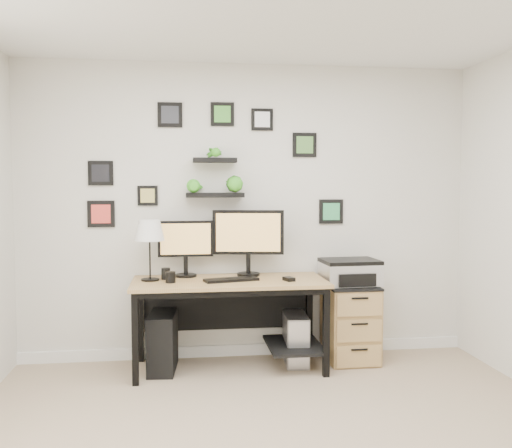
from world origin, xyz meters
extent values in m
plane|color=silver|center=(0.00, 2.00, 1.30)|extent=(4.00, 0.00, 4.00)
plane|color=silver|center=(0.00, -2.00, 1.30)|extent=(4.00, 0.00, 4.00)
cube|color=white|center=(0.00, 1.99, 0.05)|extent=(4.00, 0.03, 0.10)
cube|color=tan|center=(-0.20, 1.63, 0.73)|extent=(1.60, 0.70, 0.03)
cube|color=black|center=(-0.20, 1.63, 0.69)|extent=(1.54, 0.64, 0.05)
cube|color=black|center=(-0.20, 1.96, 0.46)|extent=(1.44, 0.02, 0.41)
cube|color=black|center=(0.35, 1.63, 0.18)|extent=(0.45, 0.63, 0.03)
cube|color=black|center=(-0.95, 1.33, 0.36)|extent=(0.05, 0.05, 0.72)
cube|color=black|center=(-0.95, 1.93, 0.36)|extent=(0.05, 0.05, 0.72)
cube|color=black|center=(0.55, 1.33, 0.36)|extent=(0.05, 0.05, 0.72)
cube|color=black|center=(0.55, 1.93, 0.36)|extent=(0.05, 0.05, 0.72)
cylinder|color=black|center=(-0.56, 1.85, 0.76)|extent=(0.19, 0.19, 0.02)
cylinder|color=black|center=(-0.56, 1.85, 0.84)|extent=(0.04, 0.04, 0.16)
cube|color=black|center=(-0.56, 1.85, 1.08)|extent=(0.47, 0.04, 0.31)
cube|color=tan|center=(-0.56, 1.83, 1.08)|extent=(0.42, 0.01, 0.26)
cylinder|color=black|center=(-0.02, 1.84, 0.76)|extent=(0.23, 0.23, 0.02)
cylinder|color=black|center=(-0.02, 1.84, 0.85)|extent=(0.05, 0.05, 0.18)
cube|color=black|center=(-0.02, 1.83, 1.13)|extent=(0.61, 0.13, 0.38)
cube|color=tan|center=(-0.02, 1.81, 1.13)|extent=(0.55, 0.09, 0.33)
cube|color=black|center=(-0.19, 1.58, 0.76)|extent=(0.47, 0.24, 0.02)
cube|color=black|center=(0.28, 1.52, 0.77)|extent=(0.10, 0.12, 0.03)
cylinder|color=black|center=(-0.85, 1.69, 0.76)|extent=(0.15, 0.15, 0.01)
cylinder|color=black|center=(-0.85, 1.69, 0.99)|extent=(0.01, 0.01, 0.45)
cone|color=white|center=(-0.85, 1.69, 1.17)|extent=(0.25, 0.25, 0.17)
cylinder|color=black|center=(-0.68, 1.56, 0.79)|extent=(0.08, 0.08, 0.09)
cylinder|color=black|center=(-0.72, 1.73, 0.80)|extent=(0.07, 0.07, 0.10)
cube|color=black|center=(-0.75, 1.67, 0.24)|extent=(0.25, 0.50, 0.48)
cube|color=gray|center=(0.38, 1.71, 0.21)|extent=(0.22, 0.44, 0.42)
cube|color=silver|center=(0.36, 1.50, 0.21)|extent=(0.17, 0.02, 0.39)
cube|color=tan|center=(0.87, 1.73, 0.33)|extent=(0.42, 0.50, 0.65)
cube|color=black|center=(0.87, 1.73, 0.66)|extent=(0.43, 0.51, 0.02)
cube|color=tan|center=(0.87, 1.47, 0.11)|extent=(0.39, 0.02, 0.18)
cylinder|color=black|center=(0.87, 1.46, 0.17)|extent=(0.14, 0.02, 0.02)
cube|color=tan|center=(0.87, 1.47, 0.33)|extent=(0.39, 0.02, 0.18)
cylinder|color=black|center=(0.87, 1.46, 0.39)|extent=(0.14, 0.02, 0.02)
cube|color=tan|center=(0.87, 1.47, 0.54)|extent=(0.39, 0.02, 0.18)
cylinder|color=black|center=(0.87, 1.46, 0.60)|extent=(0.14, 0.02, 0.02)
cube|color=silver|center=(0.86, 1.74, 0.76)|extent=(0.50, 0.39, 0.18)
cube|color=black|center=(0.86, 1.74, 0.87)|extent=(0.50, 0.39, 0.03)
cube|color=black|center=(0.87, 1.54, 0.74)|extent=(0.33, 0.04, 0.11)
cube|color=black|center=(-0.30, 1.91, 1.45)|extent=(0.50, 0.18, 0.04)
cube|color=black|center=(-0.30, 1.90, 1.75)|extent=(0.38, 0.15, 0.04)
imported|color=green|center=(-0.47, 1.91, 1.60)|extent=(0.15, 0.12, 0.27)
imported|color=green|center=(-0.13, 1.91, 1.60)|extent=(0.15, 0.15, 0.27)
imported|color=green|center=(-0.30, 1.90, 1.90)|extent=(0.13, 0.09, 0.25)
cube|color=black|center=(-0.88, 1.99, 1.44)|extent=(0.17, 0.02, 0.17)
cube|color=tan|center=(-0.88, 1.98, 1.44)|extent=(0.12, 0.00, 0.12)
cube|color=black|center=(-1.27, 1.99, 1.64)|extent=(0.21, 0.02, 0.21)
cube|color=black|center=(-1.27, 1.98, 1.64)|extent=(0.15, 0.00, 0.15)
cube|color=black|center=(-1.28, 1.99, 1.29)|extent=(0.23, 0.02, 0.23)
cube|color=#E54036|center=(-1.28, 1.98, 1.29)|extent=(0.16, 0.00, 0.16)
cube|color=black|center=(-0.68, 1.99, 2.14)|extent=(0.21, 0.02, 0.21)
cube|color=#2A2C33|center=(-0.68, 1.98, 2.14)|extent=(0.15, 0.00, 0.15)
cube|color=black|center=(0.76, 1.99, 1.30)|extent=(0.22, 0.02, 0.22)
cube|color=#3AA061|center=(0.76, 1.98, 1.30)|extent=(0.15, 0.00, 0.15)
cube|color=black|center=(0.12, 1.99, 2.11)|extent=(0.19, 0.02, 0.19)
cube|color=white|center=(0.12, 1.98, 2.11)|extent=(0.13, 0.00, 0.13)
cube|color=black|center=(0.51, 1.99, 1.89)|extent=(0.22, 0.02, 0.22)
cube|color=#4E813B|center=(0.51, 1.98, 1.89)|extent=(0.15, 0.00, 0.15)
cube|color=black|center=(-0.23, 1.99, 2.15)|extent=(0.21, 0.02, 0.21)
cube|color=green|center=(-0.23, 1.98, 2.15)|extent=(0.14, 0.00, 0.14)
camera|label=1|loc=(-0.60, -3.04, 1.54)|focal=40.00mm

